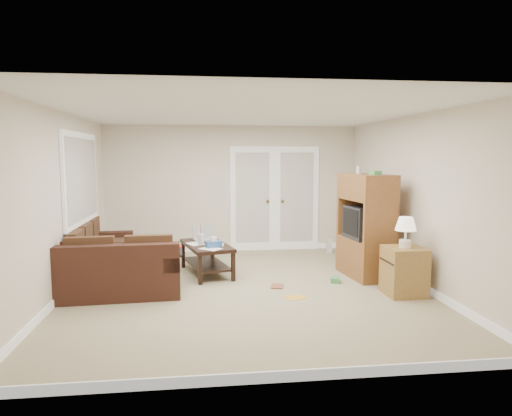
{
  "coord_description": "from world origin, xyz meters",
  "views": [
    {
      "loc": [
        -0.62,
        -6.34,
        1.89
      ],
      "look_at": [
        0.22,
        0.61,
        1.1
      ],
      "focal_mm": 32.0,
      "sensor_mm": 36.0,
      "label": 1
    }
  ],
  "objects": [
    {
      "name": "wall_back",
      "position": [
        0.0,
        2.75,
        1.25
      ],
      "size": [
        5.0,
        0.02,
        2.5
      ],
      "primitive_type": "cube",
      "color": "beige",
      "rests_on": "floor"
    },
    {
      "name": "wall_left",
      "position": [
        -2.5,
        0.0,
        1.25
      ],
      "size": [
        0.02,
        5.5,
        2.5
      ],
      "primitive_type": "cube",
      "color": "beige",
      "rests_on": "floor"
    },
    {
      "name": "baseboards",
      "position": [
        0.0,
        0.0,
        0.05
      ],
      "size": [
        5.0,
        5.5,
        0.1
      ],
      "primitive_type": null,
      "color": "white",
      "rests_on": "floor"
    },
    {
      "name": "window_left",
      "position": [
        -2.46,
        1.0,
        1.55
      ],
      "size": [
        0.05,
        1.92,
        1.42
      ],
      "color": "white",
      "rests_on": "wall_left"
    },
    {
      "name": "space_heater",
      "position": [
        1.88,
        2.28,
        0.14
      ],
      "size": [
        0.13,
        0.12,
        0.27
      ],
      "primitive_type": "cube",
      "rotation": [
        0.0,
        0.0,
        -0.3
      ],
      "color": "silver",
      "rests_on": "floor"
    },
    {
      "name": "coffee_table",
      "position": [
        -0.55,
        0.94,
        0.27
      ],
      "size": [
        0.9,
        1.33,
        0.83
      ],
      "rotation": [
        0.0,
        0.0,
        0.26
      ],
      "color": "black",
      "rests_on": "floor"
    },
    {
      "name": "floor_greenbox",
      "position": [
        1.37,
        0.2,
        0.04
      ],
      "size": [
        0.18,
        0.21,
        0.07
      ],
      "primitive_type": "cube",
      "rotation": [
        0.0,
        0.0,
        -0.25
      ],
      "color": "#43944E",
      "rests_on": "floor"
    },
    {
      "name": "floor_magazine",
      "position": [
        0.62,
        -0.48,
        0.0
      ],
      "size": [
        0.31,
        0.28,
        0.01
      ],
      "primitive_type": "cube",
      "rotation": [
        0.0,
        0.0,
        0.35
      ],
      "color": "gold",
      "rests_on": "floor"
    },
    {
      "name": "side_cabinet",
      "position": [
        2.13,
        -0.52,
        0.39
      ],
      "size": [
        0.51,
        0.51,
        1.08
      ],
      "rotation": [
        0.0,
        0.0,
        0.01
      ],
      "color": "olive",
      "rests_on": "floor"
    },
    {
      "name": "french_doors",
      "position": [
        0.85,
        2.71,
        1.04
      ],
      "size": [
        1.8,
        0.05,
        2.13
      ],
      "color": "white",
      "rests_on": "floor"
    },
    {
      "name": "sectional_sofa",
      "position": [
        -2.0,
        0.49,
        0.3
      ],
      "size": [
        1.78,
        2.5,
        0.76
      ],
      "rotation": [
        0.0,
        0.0,
        0.06
      ],
      "color": "#3A1F16",
      "rests_on": "floor"
    },
    {
      "name": "wall_right",
      "position": [
        2.5,
        0.0,
        1.25
      ],
      "size": [
        0.02,
        5.5,
        2.5
      ],
      "primitive_type": "cube",
      "color": "beige",
      "rests_on": "floor"
    },
    {
      "name": "tv_armoire",
      "position": [
        1.94,
        0.49,
        0.82
      ],
      "size": [
        0.67,
        1.07,
        1.74
      ],
      "rotation": [
        0.0,
        0.0,
        0.12
      ],
      "color": "brown",
      "rests_on": "floor"
    },
    {
      "name": "floor",
      "position": [
        0.0,
        0.0,
        0.0
      ],
      "size": [
        5.5,
        5.5,
        0.0
      ],
      "primitive_type": "plane",
      "color": "tan",
      "rests_on": "ground"
    },
    {
      "name": "wall_front",
      "position": [
        0.0,
        -2.75,
        1.25
      ],
      "size": [
        5.0,
        0.02,
        2.5
      ],
      "primitive_type": "cube",
      "color": "beige",
      "rests_on": "floor"
    },
    {
      "name": "ceiling",
      "position": [
        0.0,
        0.0,
        2.5
      ],
      "size": [
        5.0,
        5.5,
        0.02
      ],
      "primitive_type": "cube",
      "color": "white",
      "rests_on": "wall_back"
    },
    {
      "name": "floor_book",
      "position": [
        0.38,
        0.08,
        0.01
      ],
      "size": [
        0.23,
        0.27,
        0.02
      ],
      "primitive_type": "imported",
      "rotation": [
        0.0,
        0.0,
        -0.23
      ],
      "color": "brown",
      "rests_on": "floor"
    }
  ]
}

